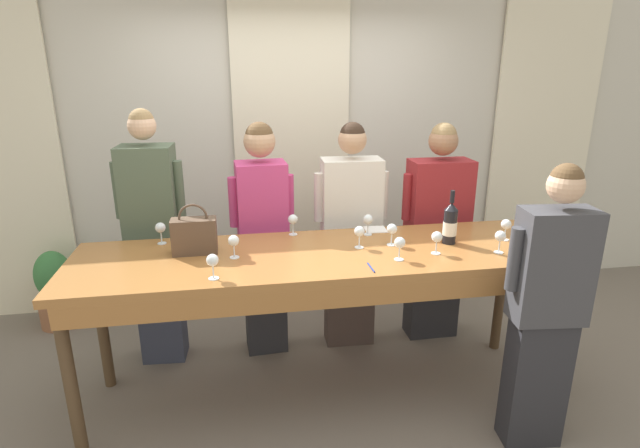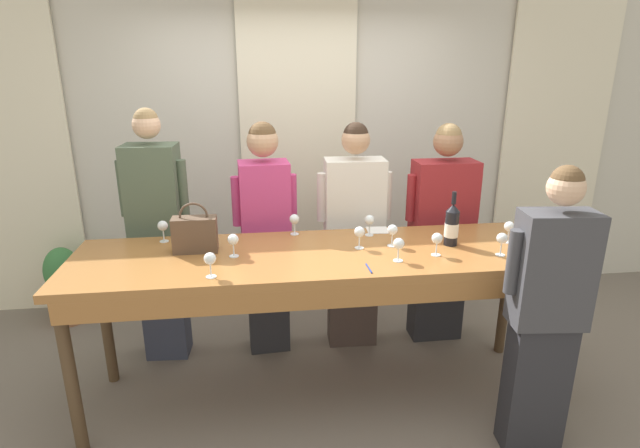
% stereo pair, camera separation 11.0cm
% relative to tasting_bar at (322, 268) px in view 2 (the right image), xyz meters
% --- Properties ---
extents(ground_plane, '(18.00, 18.00, 0.00)m').
position_rel_tasting_bar_xyz_m(ground_plane, '(0.00, 0.03, -0.91)').
color(ground_plane, '#70665B').
extents(wall_back, '(12.00, 0.06, 2.80)m').
position_rel_tasting_bar_xyz_m(wall_back, '(0.00, 1.62, 0.49)').
color(wall_back, beige).
rests_on(wall_back, ground_plane).
extents(curtain_panel_left, '(0.98, 0.03, 2.69)m').
position_rel_tasting_bar_xyz_m(curtain_panel_left, '(-2.36, 1.56, 0.44)').
color(curtain_panel_left, '#EFE5C6').
rests_on(curtain_panel_left, ground_plane).
extents(curtain_panel_center, '(0.98, 0.03, 2.69)m').
position_rel_tasting_bar_xyz_m(curtain_panel_center, '(0.00, 1.56, 0.44)').
color(curtain_panel_center, '#EFE5C6').
rests_on(curtain_panel_center, ground_plane).
extents(curtain_panel_right, '(0.98, 0.03, 2.69)m').
position_rel_tasting_bar_xyz_m(curtain_panel_right, '(2.36, 1.56, 0.44)').
color(curtain_panel_right, '#EFE5C6').
rests_on(curtain_panel_right, ground_plane).
extents(tasting_bar, '(2.95, 0.82, 1.00)m').
position_rel_tasting_bar_xyz_m(tasting_bar, '(0.00, 0.00, 0.00)').
color(tasting_bar, '#9E6633').
rests_on(tasting_bar, ground_plane).
extents(wine_bottle, '(0.09, 0.09, 0.34)m').
position_rel_tasting_bar_xyz_m(wine_bottle, '(0.81, 0.05, 0.22)').
color(wine_bottle, black).
rests_on(wine_bottle, tasting_bar).
extents(handbag, '(0.26, 0.12, 0.30)m').
position_rel_tasting_bar_xyz_m(handbag, '(-0.75, 0.14, 0.21)').
color(handbag, brown).
rests_on(handbag, tasting_bar).
extents(wine_glass_front_left, '(0.06, 0.06, 0.14)m').
position_rel_tasting_bar_xyz_m(wine_glass_front_left, '(0.66, -0.11, 0.19)').
color(wine_glass_front_left, white).
rests_on(wine_glass_front_left, tasting_bar).
extents(wine_glass_front_mid, '(0.06, 0.06, 0.14)m').
position_rel_tasting_bar_xyz_m(wine_glass_front_mid, '(-0.52, 0.02, 0.19)').
color(wine_glass_front_mid, white).
rests_on(wine_glass_front_mid, tasting_bar).
extents(wine_glass_front_right, '(0.06, 0.06, 0.14)m').
position_rel_tasting_bar_xyz_m(wine_glass_front_right, '(-0.63, -0.26, 0.19)').
color(wine_glass_front_right, white).
rests_on(wine_glass_front_right, tasting_bar).
extents(wine_glass_center_left, '(0.06, 0.06, 0.14)m').
position_rel_tasting_bar_xyz_m(wine_glass_center_left, '(1.19, 0.04, 0.19)').
color(wine_glass_center_left, white).
rests_on(wine_glass_center_left, tasting_bar).
extents(wine_glass_center_mid, '(0.06, 0.06, 0.14)m').
position_rel_tasting_bar_xyz_m(wine_glass_center_mid, '(0.35, 0.29, 0.19)').
color(wine_glass_center_mid, white).
rests_on(wine_glass_center_mid, tasting_bar).
extents(wine_glass_center_right, '(0.06, 0.06, 0.14)m').
position_rel_tasting_bar_xyz_m(wine_glass_center_right, '(0.44, 0.07, 0.19)').
color(wine_glass_center_right, white).
rests_on(wine_glass_center_right, tasting_bar).
extents(wine_glass_back_left, '(0.06, 0.06, 0.14)m').
position_rel_tasting_bar_xyz_m(wine_glass_back_left, '(0.41, -0.17, 0.19)').
color(wine_glass_back_left, white).
rests_on(wine_glass_back_left, tasting_bar).
extents(wine_glass_back_mid, '(0.06, 0.06, 0.14)m').
position_rel_tasting_bar_xyz_m(wine_glass_back_mid, '(1.04, -0.16, 0.19)').
color(wine_glass_back_mid, white).
rests_on(wine_glass_back_mid, tasting_bar).
extents(wine_glass_back_right, '(0.06, 0.06, 0.14)m').
position_rel_tasting_bar_xyz_m(wine_glass_back_right, '(-0.14, 0.37, 0.19)').
color(wine_glass_back_right, white).
rests_on(wine_glass_back_right, tasting_bar).
extents(wine_glass_near_host, '(0.06, 0.06, 0.14)m').
position_rel_tasting_bar_xyz_m(wine_glass_near_host, '(0.24, 0.06, 0.19)').
color(wine_glass_near_host, white).
rests_on(wine_glass_near_host, tasting_bar).
extents(wine_glass_by_bottle, '(0.06, 0.06, 0.14)m').
position_rel_tasting_bar_xyz_m(wine_glass_by_bottle, '(-0.97, 0.34, 0.19)').
color(wine_glass_by_bottle, white).
rests_on(wine_glass_by_bottle, tasting_bar).
extents(wine_glass_by_handbag, '(0.06, 0.06, 0.14)m').
position_rel_tasting_bar_xyz_m(wine_glass_by_handbag, '(1.13, -0.33, 0.19)').
color(wine_glass_by_handbag, white).
rests_on(wine_glass_by_handbag, tasting_bar).
extents(napkin, '(0.15, 0.15, 0.00)m').
position_rel_tasting_bar_xyz_m(napkin, '(0.43, 0.38, 0.10)').
color(napkin, white).
rests_on(napkin, tasting_bar).
extents(pen, '(0.01, 0.13, 0.01)m').
position_rel_tasting_bar_xyz_m(pen, '(0.22, -0.26, 0.10)').
color(pen, '#193399').
rests_on(pen, tasting_bar).
extents(guest_olive_jacket, '(0.47, 0.28, 1.81)m').
position_rel_tasting_bar_xyz_m(guest_olive_jacket, '(-1.07, 0.66, 0.02)').
color(guest_olive_jacket, '#383D51').
rests_on(guest_olive_jacket, ground_plane).
extents(guest_pink_top, '(0.46, 0.28, 1.71)m').
position_rel_tasting_bar_xyz_m(guest_pink_top, '(-0.32, 0.66, -0.01)').
color(guest_pink_top, '#28282D').
rests_on(guest_pink_top, ground_plane).
extents(guest_cream_sweater, '(0.54, 0.25, 1.70)m').
position_rel_tasting_bar_xyz_m(guest_cream_sweater, '(0.32, 0.66, -0.04)').
color(guest_cream_sweater, '#473833').
rests_on(guest_cream_sweater, ground_plane).
extents(guest_striped_shirt, '(0.57, 0.24, 1.68)m').
position_rel_tasting_bar_xyz_m(guest_striped_shirt, '(0.99, 0.66, -0.05)').
color(guest_striped_shirt, '#28282D').
rests_on(guest_striped_shirt, ground_plane).
extents(host_pouring, '(0.49, 0.24, 1.62)m').
position_rel_tasting_bar_xyz_m(host_pouring, '(1.10, -0.58, -0.07)').
color(host_pouring, '#28282D').
rests_on(host_pouring, ground_plane).
extents(potted_plant, '(0.30, 0.30, 0.65)m').
position_rel_tasting_bar_xyz_m(potted_plant, '(-1.99, 1.29, -0.59)').
color(potted_plant, '#935B3D').
rests_on(potted_plant, ground_plane).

